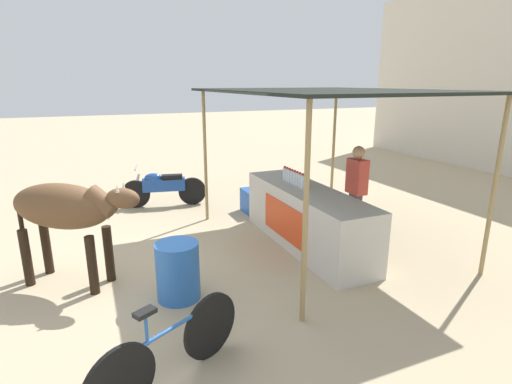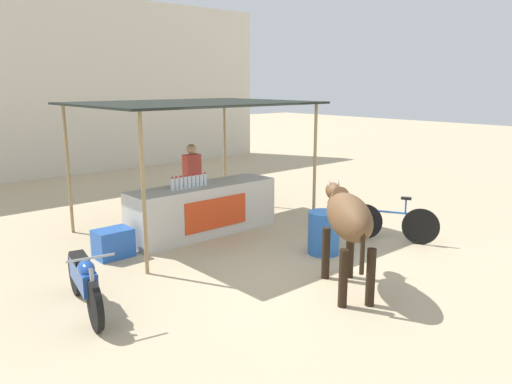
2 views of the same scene
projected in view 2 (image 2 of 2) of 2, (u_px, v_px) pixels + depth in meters
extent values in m
plane|color=tan|center=(284.00, 263.00, 8.10)|extent=(60.00, 60.00, 0.00)
cube|color=beige|center=(44.00, 86.00, 15.04)|extent=(16.00, 0.50, 5.54)
cube|color=beige|center=(204.00, 209.00, 9.60)|extent=(3.00, 0.80, 0.96)
cube|color=red|center=(217.00, 213.00, 9.30)|extent=(1.40, 0.02, 0.58)
cube|color=black|center=(192.00, 103.00, 9.39)|extent=(4.20, 3.20, 0.04)
cylinder|color=#997F51|center=(144.00, 194.00, 7.38)|extent=(0.06, 0.06, 2.49)
cylinder|color=#997F51|center=(315.00, 167.00, 9.83)|extent=(0.06, 0.06, 2.49)
cylinder|color=#997F51|center=(68.00, 170.00, 9.48)|extent=(0.06, 0.06, 2.49)
cylinder|color=#997F51|center=(225.00, 152.00, 11.93)|extent=(0.06, 0.06, 2.49)
cylinder|color=silver|center=(172.00, 184.00, 8.98)|extent=(0.07, 0.07, 0.22)
cylinder|color=red|center=(172.00, 178.00, 8.95)|extent=(0.04, 0.04, 0.03)
cylinder|color=silver|center=(177.00, 184.00, 9.04)|extent=(0.07, 0.07, 0.22)
cylinder|color=red|center=(176.00, 177.00, 9.01)|extent=(0.04, 0.04, 0.03)
cylinder|color=silver|center=(181.00, 183.00, 9.09)|extent=(0.07, 0.07, 0.22)
cylinder|color=red|center=(181.00, 176.00, 9.07)|extent=(0.04, 0.04, 0.03)
cylinder|color=silver|center=(185.00, 183.00, 9.15)|extent=(0.07, 0.07, 0.22)
cylinder|color=red|center=(185.00, 176.00, 9.13)|extent=(0.04, 0.04, 0.03)
cylinder|color=silver|center=(189.00, 182.00, 9.21)|extent=(0.07, 0.07, 0.22)
cylinder|color=red|center=(189.00, 175.00, 9.18)|extent=(0.04, 0.04, 0.03)
cylinder|color=silver|center=(193.00, 181.00, 9.27)|extent=(0.07, 0.07, 0.22)
cylinder|color=red|center=(193.00, 175.00, 9.24)|extent=(0.04, 0.04, 0.03)
cylinder|color=silver|center=(197.00, 181.00, 9.33)|extent=(0.07, 0.07, 0.22)
cylinder|color=red|center=(197.00, 174.00, 9.30)|extent=(0.04, 0.04, 0.03)
cylinder|color=silver|center=(201.00, 180.00, 9.39)|extent=(0.07, 0.07, 0.22)
cylinder|color=red|center=(201.00, 174.00, 9.36)|extent=(0.04, 0.04, 0.03)
cylinder|color=silver|center=(205.00, 179.00, 9.44)|extent=(0.07, 0.07, 0.22)
cylinder|color=red|center=(205.00, 173.00, 9.42)|extent=(0.04, 0.04, 0.03)
cylinder|color=#383842|center=(193.00, 202.00, 10.33)|extent=(0.22, 0.22, 0.88)
cube|color=#BF3F33|center=(192.00, 168.00, 10.17)|extent=(0.34, 0.20, 0.56)
sphere|color=tan|center=(191.00, 149.00, 10.09)|extent=(0.20, 0.20, 0.20)
cube|color=blue|center=(113.00, 243.00, 8.33)|extent=(0.60, 0.44, 0.48)
cylinder|color=blue|center=(324.00, 233.00, 8.48)|extent=(0.54, 0.54, 0.73)
ellipsoid|color=brown|center=(349.00, 217.00, 6.78)|extent=(1.25, 1.44, 0.60)
cylinder|color=black|center=(326.00, 253.00, 7.39)|extent=(0.12, 0.12, 0.78)
cylinder|color=black|center=(350.00, 252.00, 7.42)|extent=(0.12, 0.12, 0.78)
cylinder|color=black|center=(343.00, 278.00, 6.44)|extent=(0.12, 0.12, 0.78)
cylinder|color=black|center=(371.00, 277.00, 6.47)|extent=(0.12, 0.12, 0.78)
cylinder|color=brown|center=(338.00, 199.00, 7.34)|extent=(0.46, 0.50, 0.41)
ellipsoid|color=brown|center=(333.00, 191.00, 7.62)|extent=(0.44, 0.48, 0.26)
cone|color=beige|center=(329.00, 182.00, 7.56)|extent=(0.05, 0.05, 0.10)
cone|color=beige|center=(338.00, 182.00, 7.58)|extent=(0.05, 0.05, 0.10)
cylinder|color=black|center=(362.00, 251.00, 6.19)|extent=(0.06, 0.06, 0.60)
cylinder|color=black|center=(95.00, 306.00, 5.84)|extent=(0.20, 0.60, 0.60)
cylinder|color=black|center=(75.00, 273.00, 6.86)|extent=(0.20, 0.60, 0.60)
cube|color=#1E4799|center=(83.00, 275.00, 6.31)|extent=(0.36, 0.92, 0.28)
ellipsoid|color=#1E4799|center=(86.00, 269.00, 6.09)|extent=(0.27, 0.39, 0.20)
cube|color=black|center=(80.00, 259.00, 6.43)|extent=(0.26, 0.47, 0.10)
cylinder|color=#99999E|center=(91.00, 258.00, 5.76)|extent=(0.54, 0.14, 0.03)
cylinder|color=#99999E|center=(94.00, 290.00, 5.82)|extent=(0.09, 0.21, 0.49)
cylinder|color=black|center=(365.00, 221.00, 9.31)|extent=(0.34, 0.60, 0.66)
cylinder|color=black|center=(421.00, 227.00, 8.97)|extent=(0.34, 0.60, 0.66)
cylinder|color=#2659A5|center=(393.00, 212.00, 9.10)|extent=(0.43, 0.77, 0.04)
cylinder|color=#2659A5|center=(406.00, 207.00, 9.00)|extent=(0.03, 0.03, 0.28)
cube|color=black|center=(406.00, 198.00, 8.96)|extent=(0.17, 0.21, 0.04)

